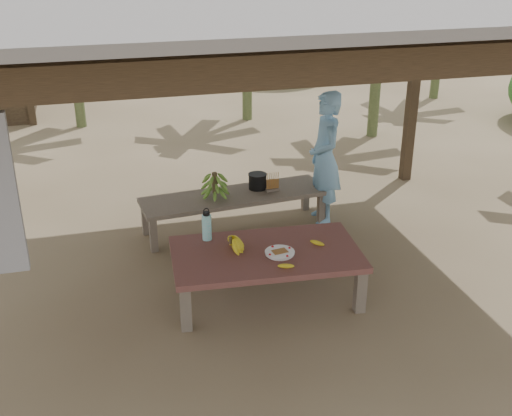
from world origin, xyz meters
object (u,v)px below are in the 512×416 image
object	(u,v)px
work_table	(266,257)
woman	(325,158)
bench	(234,199)
plate	(280,253)
ripe_banana_bunch	(231,243)
water_flask	(207,226)
cooking_pot	(258,182)

from	to	relation	value
work_table	woman	world-z (taller)	woman
bench	plate	world-z (taller)	plate
ripe_banana_bunch	woman	distance (m)	2.06
water_flask	cooking_pot	size ratio (longest dim) A/B	1.61
work_table	woman	xyz separation A→B (m)	(1.16, 1.53, 0.38)
ripe_banana_bunch	cooking_pot	xyz separation A→B (m)	(0.69, 1.56, -0.04)
bench	water_flask	bearing A→B (deg)	-120.54
work_table	ripe_banana_bunch	bearing A→B (deg)	165.96
plate	cooking_pot	xyz separation A→B (m)	(0.25, 1.76, 0.02)
plate	cooking_pot	bearing A→B (deg)	81.77
work_table	water_flask	world-z (taller)	water_flask
plate	woman	bearing A→B (deg)	57.09
bench	work_table	bearing A→B (deg)	-97.11
water_flask	woman	distance (m)	2.01
plate	water_flask	bearing A→B (deg)	141.07
ripe_banana_bunch	cooking_pot	distance (m)	1.70
woman	ripe_banana_bunch	bearing A→B (deg)	-41.64
bench	water_flask	size ratio (longest dim) A/B	6.58
work_table	ripe_banana_bunch	xyz separation A→B (m)	(-0.32, 0.11, 0.14)
work_table	cooking_pot	world-z (taller)	cooking_pot
work_table	plate	xyz separation A→B (m)	(0.11, -0.09, 0.08)
work_table	ripe_banana_bunch	size ratio (longest dim) A/B	7.38
work_table	cooking_pot	xyz separation A→B (m)	(0.36, 1.67, 0.11)
cooking_pot	plate	bearing A→B (deg)	-98.23
ripe_banana_bunch	water_flask	size ratio (longest dim) A/B	0.74
cooking_pot	ripe_banana_bunch	bearing A→B (deg)	-113.76
ripe_banana_bunch	woman	world-z (taller)	woman
ripe_banana_bunch	water_flask	bearing A→B (deg)	121.05
plate	ripe_banana_bunch	bearing A→B (deg)	155.18
bench	cooking_pot	size ratio (longest dim) A/B	10.57
woman	work_table	bearing A→B (deg)	-32.59
bench	ripe_banana_bunch	xyz separation A→B (m)	(-0.37, -1.45, 0.18)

